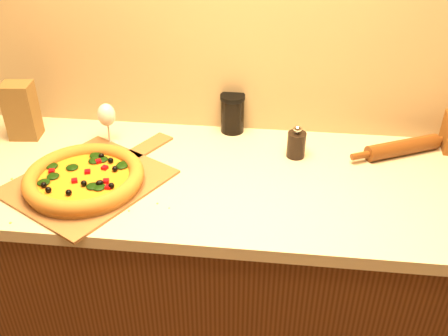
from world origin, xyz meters
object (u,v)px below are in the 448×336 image
pizza_peel (92,179)px  pepper_grinder (296,144)px  wine_glass (107,116)px  rolling_pin (403,147)px  pizza (84,178)px  dark_jar (232,113)px

pizza_peel → pepper_grinder: (0.63, 0.22, 0.04)m
pepper_grinder → wine_glass: bearing=179.1°
pizza_peel → rolling_pin: (0.99, 0.28, 0.02)m
pizza → pizza_peel: bearing=76.3°
pizza_peel → pizza: bearing=-74.1°
pizza → pepper_grinder: bearing=21.9°
wine_glass → pizza_peel: bearing=-86.5°
rolling_pin → wine_glass: wine_glass is taller
pepper_grinder → rolling_pin: 0.36m
pepper_grinder → wine_glass: size_ratio=0.76×
pepper_grinder → rolling_pin: pepper_grinder is taller
pepper_grinder → wine_glass: (-0.65, 0.01, 0.06)m
pizza_peel → pizza: pizza is taller
pizza → dark_jar: dark_jar is taller
pizza → dark_jar: 0.58m
pizza → wine_glass: wine_glass is taller
pizza_peel → pizza: (-0.01, -0.04, 0.03)m
rolling_pin → dark_jar: dark_jar is taller
wine_glass → pepper_grinder: bearing=-0.9°
pizza_peel → dark_jar: size_ratio=4.32×
pizza_peel → dark_jar: 0.56m
wine_glass → rolling_pin: bearing=2.4°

